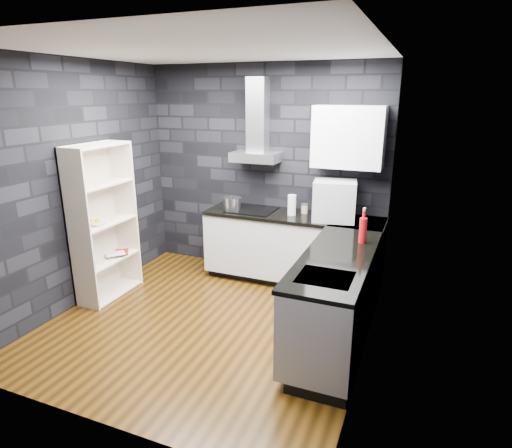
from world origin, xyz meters
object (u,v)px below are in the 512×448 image
Objects in this scene: bookshelf at (104,223)px; utensil_crock at (316,211)px; storage_jar at (305,209)px; fruit_bowl at (96,222)px; red_bottle at (363,230)px; appliance_garage at (334,201)px; glass_vase at (292,205)px; pot at (232,204)px.

utensil_crock is at bearing 15.93° from bookshelf.
utensil_crock reaches higher than storage_jar.
utensil_crock reaches higher than fruit_bowl.
utensil_crock is at bearing 31.39° from fruit_bowl.
fruit_bowl is (-2.87, -0.53, -0.09)m from red_bottle.
appliance_garage is 0.27× the size of bookshelf.
red_bottle is (0.68, -0.80, 0.07)m from utensil_crock.
glass_vase is 0.53m from appliance_garage.
red_bottle is at bearing -49.81° from utensil_crock.
pot is 0.78m from glass_vase.
fruit_bowl is at bearing -133.25° from pot.
utensil_crock is at bearing -17.23° from storage_jar.
fruit_bowl is (-2.03, -1.38, -0.01)m from storage_jar.
appliance_garage reaches higher than fruit_bowl.
appliance_garage is 2.04× the size of fruit_bowl.
storage_jar is at bearing 134.38° from red_bottle.
red_bottle is (0.44, -0.69, -0.10)m from appliance_garage.
utensil_crock is 2.56m from fruit_bowl.
utensil_crock is (0.28, 0.09, -0.07)m from glass_vase.
pot is at bearing 46.75° from fruit_bowl.
pot is at bearing 158.96° from red_bottle.
bookshelf reaches higher than storage_jar.
bookshelf is at bearing -150.81° from utensil_crock.
appliance_garage is 0.82m from red_bottle.
glass_vase is at bearing 33.03° from fruit_bowl.
utensil_crock is at bearing 130.19° from red_bottle.
bookshelf is 0.12m from fruit_bowl.
fruit_bowl is at bearing -148.61° from utensil_crock.
glass_vase is 1.19m from red_bottle.
red_bottle reaches higher than glass_vase.
appliance_garage is (0.40, -0.16, 0.17)m from storage_jar.
appliance_garage is (1.30, 0.02, 0.15)m from pot.
pot reaches higher than fruit_bowl.
pot is 1.65m from fruit_bowl.
storage_jar is (0.12, 0.14, -0.07)m from glass_vase.
utensil_crock is 0.24× the size of appliance_garage.
pot is at bearing -172.70° from utensil_crock.
appliance_garage is (0.24, -0.12, 0.17)m from utensil_crock.
glass_vase is 1.06× the size of fruit_bowl.
pot is at bearing -168.53° from storage_jar.
red_bottle is at bearing -21.04° from pot.
pot is 1.86m from red_bottle.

